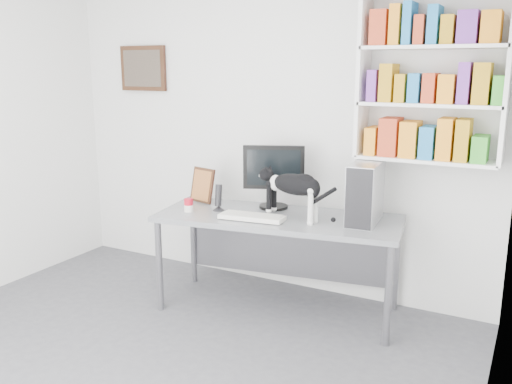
% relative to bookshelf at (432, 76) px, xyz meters
% --- Properties ---
extents(room, '(4.01, 4.01, 2.70)m').
position_rel_bookshelf_xyz_m(room, '(-1.40, -1.85, -0.50)').
color(room, '#58585D').
rests_on(room, ground).
extents(bookshelf, '(1.03, 0.28, 1.24)m').
position_rel_bookshelf_xyz_m(bookshelf, '(0.00, 0.00, 0.00)').
color(bookshelf, white).
rests_on(bookshelf, room).
extents(wall_art, '(0.52, 0.04, 0.42)m').
position_rel_bookshelf_xyz_m(wall_art, '(-2.70, 0.12, 0.05)').
color(wall_art, '#462B16').
rests_on(wall_art, room).
extents(desk, '(1.97, 1.02, 0.78)m').
position_rel_bookshelf_xyz_m(desk, '(-1.01, -0.39, -1.46)').
color(desk, slate).
rests_on(desk, room).
extents(monitor, '(0.55, 0.41, 0.53)m').
position_rel_bookshelf_xyz_m(monitor, '(-1.15, -0.19, -0.80)').
color(monitor, black).
rests_on(monitor, desk).
extents(keyboard, '(0.51, 0.25, 0.04)m').
position_rel_bookshelf_xyz_m(keyboard, '(-1.14, -0.57, -1.05)').
color(keyboard, silver).
rests_on(keyboard, desk).
extents(pc_tower, '(0.24, 0.46, 0.45)m').
position_rel_bookshelf_xyz_m(pc_tower, '(-0.37, -0.24, -0.84)').
color(pc_tower, silver).
rests_on(pc_tower, desk).
extents(speaker, '(0.11, 0.11, 0.22)m').
position_rel_bookshelf_xyz_m(speaker, '(-1.51, -0.47, -0.95)').
color(speaker, black).
rests_on(speaker, desk).
extents(leaning_print, '(0.26, 0.15, 0.30)m').
position_rel_bookshelf_xyz_m(leaning_print, '(-1.78, -0.29, -0.91)').
color(leaning_print, '#462B16').
rests_on(leaning_print, desk).
extents(soup_can, '(0.09, 0.09, 0.11)m').
position_rel_bookshelf_xyz_m(soup_can, '(-1.70, -0.61, -1.01)').
color(soup_can, red).
rests_on(soup_can, desk).
extents(cat, '(0.62, 0.25, 0.37)m').
position_rel_bookshelf_xyz_m(cat, '(-0.86, -0.44, -0.88)').
color(cat, black).
rests_on(cat, desk).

